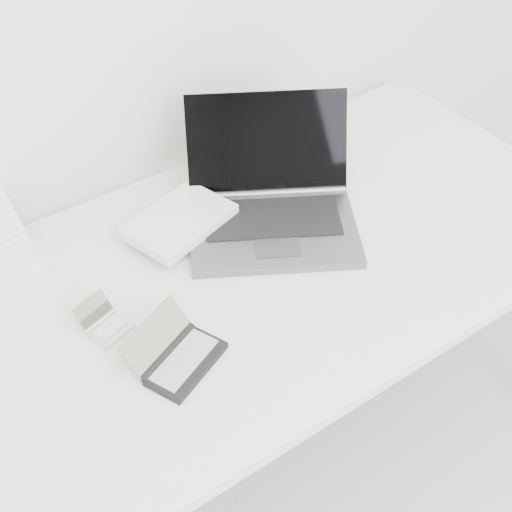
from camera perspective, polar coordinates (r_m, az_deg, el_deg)
desk at (r=1.58m, az=0.06°, el=-1.60°), size 1.60×0.80×0.73m
laptop_large at (r=1.62m, az=-0.46°, el=3.81°), size 0.58×0.50×0.24m
pda_silver at (r=1.43m, az=-11.94°, el=-5.37°), size 0.10×0.11×0.06m
palmtop_charcoal at (r=1.35m, az=-6.27°, el=-7.99°), size 0.20×0.18×0.08m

